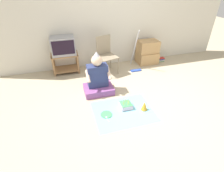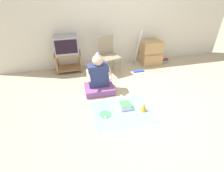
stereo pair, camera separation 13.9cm
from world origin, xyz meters
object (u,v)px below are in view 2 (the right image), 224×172
at_px(dust_mop, 138,59).
at_px(paper_plate, 105,114).
at_px(cardboard_box_stack, 151,53).
at_px(party_hat_blue, 144,107).
at_px(folding_chair, 108,52).
at_px(person_seated, 99,79).
at_px(birthday_cake, 125,106).
at_px(book_pile, 165,61).
at_px(tv, 66,45).

relative_size(dust_mop, paper_plate, 5.19).
relative_size(cardboard_box_stack, party_hat_blue, 3.62).
bearing_deg(folding_chair, party_hat_blue, -80.24).
relative_size(cardboard_box_stack, paper_plate, 3.11).
xyz_separation_m(person_seated, birthday_cake, (0.38, -0.69, -0.25)).
height_order(book_pile, party_hat_blue, party_hat_blue).
relative_size(dust_mop, person_seated, 1.18).
xyz_separation_m(cardboard_box_stack, book_pile, (0.45, -0.03, -0.26)).
bearing_deg(tv, dust_mop, -11.60).
height_order(tv, folding_chair, tv).
relative_size(folding_chair, dust_mop, 0.86).
height_order(dust_mop, book_pile, dust_mop).
distance_m(dust_mop, person_seated, 1.39).
xyz_separation_m(folding_chair, party_hat_blue, (0.29, -1.70, -0.43)).
distance_m(person_seated, party_hat_blue, 1.11).
bearing_deg(dust_mop, party_hat_blue, -106.37).
relative_size(tv, dust_mop, 0.53).
bearing_deg(birthday_cake, paper_plate, -166.02).
xyz_separation_m(cardboard_box_stack, paper_plate, (-1.69, -1.86, -0.29)).
bearing_deg(folding_chair, paper_plate, -104.41).
xyz_separation_m(party_hat_blue, paper_plate, (-0.72, 0.06, -0.08)).
xyz_separation_m(cardboard_box_stack, birthday_cake, (-1.28, -1.76, -0.25)).
bearing_deg(person_seated, tv, 117.85).
bearing_deg(birthday_cake, person_seated, 118.93).
bearing_deg(person_seated, book_pile, 26.22).
bearing_deg(birthday_cake, dust_mop, 61.69).
xyz_separation_m(folding_chair, birthday_cake, (-0.02, -1.55, -0.47)).
bearing_deg(person_seated, folding_chair, 65.30).
xyz_separation_m(book_pile, birthday_cake, (-1.73, -1.73, 0.01)).
relative_size(book_pile, paper_plate, 0.94).
bearing_deg(dust_mop, person_seated, -146.66).
relative_size(folding_chair, birthday_cake, 4.40).
height_order(book_pile, paper_plate, book_pile).
distance_m(birthday_cake, paper_plate, 0.42).
distance_m(folding_chair, cardboard_box_stack, 1.30).
relative_size(tv, book_pile, 2.92).
height_order(person_seated, birthday_cake, person_seated).
bearing_deg(book_pile, cardboard_box_stack, 176.17).
height_order(folding_chair, cardboard_box_stack, folding_chair).
bearing_deg(book_pile, dust_mop, -163.76).
relative_size(tv, cardboard_box_stack, 0.88).
bearing_deg(book_pile, party_hat_blue, -127.07).
xyz_separation_m(dust_mop, birthday_cake, (-0.78, -1.45, -0.24)).
xyz_separation_m(dust_mop, person_seated, (-1.16, -0.76, 0.00)).
distance_m(dust_mop, book_pile, 1.02).
relative_size(tv, party_hat_blue, 3.20).
relative_size(cardboard_box_stack, person_seated, 0.71).
bearing_deg(paper_plate, birthday_cake, 13.98).
bearing_deg(person_seated, cardboard_box_stack, 32.85).
bearing_deg(birthday_cake, cardboard_box_stack, 53.95).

